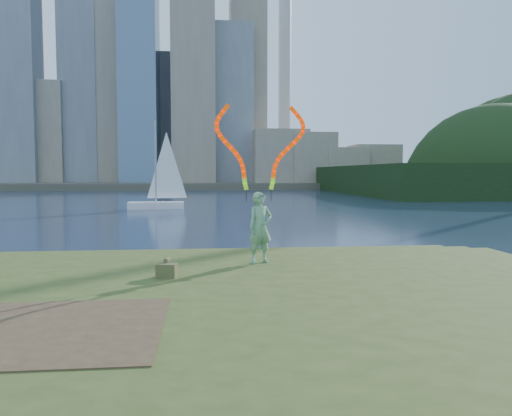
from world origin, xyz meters
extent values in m
plane|color=#19253E|center=(0.00, 0.00, 0.00)|extent=(320.00, 320.00, 0.00)
cube|color=#3A4A1A|center=(0.00, -2.50, 0.15)|extent=(20.00, 18.00, 0.30)
cube|color=#3A4A1A|center=(0.00, -2.20, 0.40)|extent=(17.00, 15.00, 0.30)
cube|color=#3A4A1A|center=(0.00, -2.00, 0.65)|extent=(14.00, 12.00, 0.30)
cube|color=#47331E|center=(-2.20, -3.20, 0.81)|extent=(3.20, 3.00, 0.02)
cube|color=#4D4838|center=(0.00, 95.00, 0.60)|extent=(320.00, 40.00, 1.20)
cylinder|color=silver|center=(18.00, 102.00, 30.20)|extent=(2.80, 2.80, 58.00)
imported|color=#1C762F|center=(1.31, 1.61, 1.65)|extent=(0.73, 0.61, 1.70)
cylinder|color=black|center=(0.98, 1.59, 2.42)|extent=(0.02, 0.02, 0.30)
cylinder|color=black|center=(1.61, 1.85, 2.42)|extent=(0.02, 0.02, 0.30)
cube|color=#4A4F29|center=(-0.79, 0.12, 0.94)|extent=(0.45, 0.34, 0.29)
cylinder|color=#4A4F29|center=(-0.79, 0.31, 1.14)|extent=(0.15, 0.28, 0.10)
cube|color=white|center=(-4.00, 31.36, 0.27)|extent=(4.59, 1.66, 0.63)
cylinder|color=gray|center=(-4.00, 31.36, 3.80)|extent=(0.13, 0.13, 6.87)
camera|label=1|loc=(0.00, -10.18, 2.95)|focal=35.00mm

